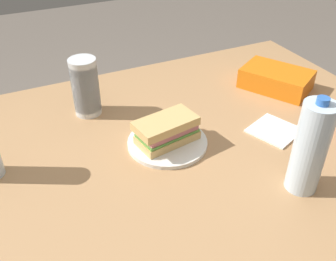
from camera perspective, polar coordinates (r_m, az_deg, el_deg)
name	(u,v)px	position (r m, az deg, el deg)	size (l,w,h in m)	color
dining_table	(172,168)	(1.14, 0.62, -5.64)	(1.49, 1.01, 0.77)	tan
paper_plate	(168,143)	(1.07, 0.00, -1.93)	(0.23, 0.23, 0.01)	white
sandwich	(167,130)	(1.04, -0.11, 0.01)	(0.19, 0.13, 0.08)	#DBB26B
chip_bag	(276,79)	(1.39, 16.05, 7.49)	(0.23, 0.15, 0.07)	orange
plastic_cup_stack	(85,87)	(1.19, -12.40, 6.45)	(0.08, 0.08, 0.18)	silver
water_bottle_spare	(310,148)	(0.92, 20.73, -2.50)	(0.08, 0.08, 0.25)	silver
paper_napkin	(274,130)	(1.17, 15.81, 0.03)	(0.13, 0.13, 0.01)	white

